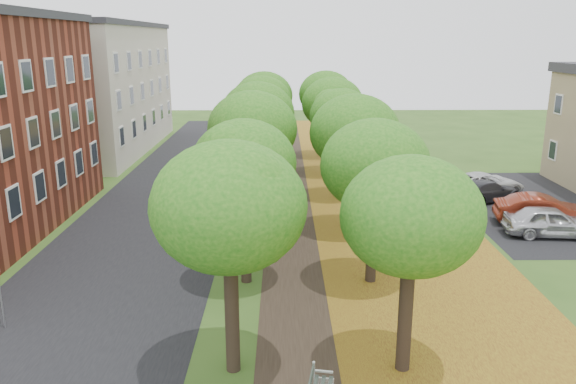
{
  "coord_description": "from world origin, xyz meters",
  "views": [
    {
      "loc": [
        -0.8,
        -14.04,
        9.07
      ],
      "look_at": [
        -0.55,
        9.95,
        2.5
      ],
      "focal_mm": 35.0,
      "sensor_mm": 36.0,
      "label": 1
    }
  ],
  "objects_px": {
    "car_red": "(543,211)",
    "car_white": "(484,184)",
    "car_silver": "(551,221)",
    "car_grey": "(487,191)"
  },
  "relations": [
    {
      "from": "car_silver",
      "to": "car_grey",
      "type": "distance_m",
      "value": 6.05
    },
    {
      "from": "car_silver",
      "to": "car_white",
      "type": "xyz_separation_m",
      "value": [
        -0.58,
        7.39,
        -0.06
      ]
    },
    {
      "from": "car_silver",
      "to": "car_white",
      "type": "height_order",
      "value": "car_silver"
    },
    {
      "from": "car_red",
      "to": "car_grey",
      "type": "relative_size",
      "value": 1.08
    },
    {
      "from": "car_red",
      "to": "car_grey",
      "type": "bearing_deg",
      "value": 26.44
    },
    {
      "from": "car_red",
      "to": "car_white",
      "type": "distance_m",
      "value": 5.83
    },
    {
      "from": "car_silver",
      "to": "car_grey",
      "type": "bearing_deg",
      "value": 14.04
    },
    {
      "from": "car_silver",
      "to": "car_red",
      "type": "bearing_deg",
      "value": -7.02
    },
    {
      "from": "car_silver",
      "to": "car_grey",
      "type": "xyz_separation_m",
      "value": [
        -0.89,
        5.98,
        -0.11
      ]
    },
    {
      "from": "car_grey",
      "to": "car_white",
      "type": "height_order",
      "value": "car_white"
    }
  ]
}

